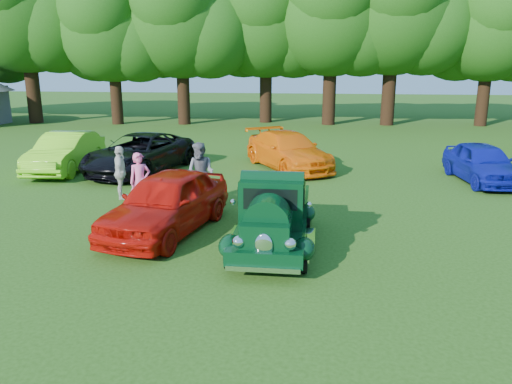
# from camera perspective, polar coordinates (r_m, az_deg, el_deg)

# --- Properties ---
(ground) EXTENTS (120.00, 120.00, 0.00)m
(ground) POSITION_cam_1_polar(r_m,az_deg,el_deg) (11.33, -2.62, -7.06)
(ground) COLOR #244911
(ground) RESTS_ON ground
(hero_pickup) EXTENTS (2.00, 4.29, 1.68)m
(hero_pickup) POSITION_cam_1_polar(r_m,az_deg,el_deg) (11.57, 1.96, -2.78)
(hero_pickup) COLOR black
(hero_pickup) RESTS_ON ground
(red_convertible) EXTENTS (2.71, 4.83, 1.55)m
(red_convertible) POSITION_cam_1_polar(r_m,az_deg,el_deg) (12.72, -10.18, -1.16)
(red_convertible) COLOR #B50F07
(red_convertible) RESTS_ON ground
(back_car_lime) EXTENTS (1.93, 4.70, 1.51)m
(back_car_lime) POSITION_cam_1_polar(r_m,az_deg,el_deg) (20.98, -20.95, 4.25)
(back_car_lime) COLOR #71D61C
(back_car_lime) RESTS_ON ground
(back_car_black) EXTENTS (3.59, 5.77, 1.49)m
(back_car_black) POSITION_cam_1_polar(r_m,az_deg,el_deg) (19.99, -13.16, 4.33)
(back_car_black) COLOR black
(back_car_black) RESTS_ON ground
(back_car_orange) EXTENTS (4.32, 5.35, 1.46)m
(back_car_orange) POSITION_cam_1_polar(r_m,az_deg,el_deg) (20.22, 3.69, 4.75)
(back_car_orange) COLOR orange
(back_car_orange) RESTS_ON ground
(back_car_blue) EXTENTS (2.15, 4.31, 1.41)m
(back_car_blue) POSITION_cam_1_polar(r_m,az_deg,el_deg) (19.58, 24.43, 3.07)
(back_car_blue) COLOR #0E159D
(back_car_blue) RESTS_ON ground
(spectator_pink) EXTENTS (0.74, 0.69, 1.69)m
(spectator_pink) POSITION_cam_1_polar(r_m,az_deg,el_deg) (14.74, -13.10, 1.15)
(spectator_pink) COLOR pink
(spectator_pink) RESTS_ON ground
(spectator_grey) EXTENTS (1.08, 0.95, 1.86)m
(spectator_grey) POSITION_cam_1_polar(r_m,az_deg,el_deg) (15.21, -6.34, 2.18)
(spectator_grey) COLOR slate
(spectator_grey) RESTS_ON ground
(spectator_white) EXTENTS (0.71, 1.07, 1.68)m
(spectator_white) POSITION_cam_1_polar(r_m,az_deg,el_deg) (16.13, -15.23, 2.14)
(spectator_white) COLOR beige
(spectator_white) RESTS_ON ground
(tree_line) EXTENTS (63.52, 10.67, 12.09)m
(tree_line) POSITION_cam_1_polar(r_m,az_deg,el_deg) (35.05, 5.82, 19.34)
(tree_line) COLOR black
(tree_line) RESTS_ON ground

